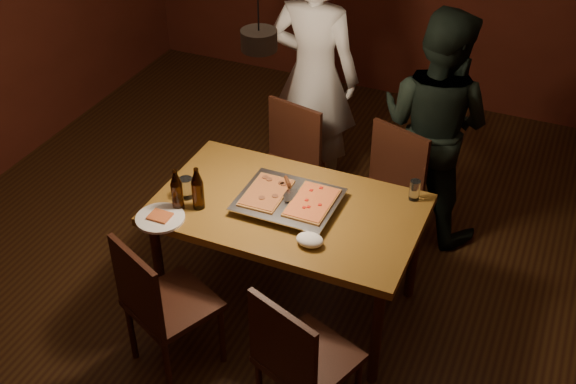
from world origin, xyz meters
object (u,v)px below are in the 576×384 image
at_px(chair_near_right, 298,353).
at_px(diner_white, 314,77).
at_px(chair_far_left, 286,157).
at_px(diner_dark, 434,125).
at_px(beer_bottle_b, 198,188).
at_px(dining_table, 288,217).
at_px(pizza_tray, 288,202).
at_px(plate_slice, 160,218).
at_px(chair_far_right, 387,184).
at_px(pendant_lamp, 259,38).
at_px(chair_near_left, 157,297).
at_px(beer_bottle_a, 177,190).

height_order(chair_near_right, diner_white, diner_white).
distance_m(chair_far_left, diner_dark, 1.01).
relative_size(chair_near_right, beer_bottle_b, 2.07).
xyz_separation_m(dining_table, diner_dark, (0.56, 1.13, 0.13)).
distance_m(diner_white, diner_dark, 0.93).
height_order(pizza_tray, plate_slice, pizza_tray).
xyz_separation_m(dining_table, chair_far_right, (0.38, 0.74, -0.14)).
height_order(dining_table, pendant_lamp, pendant_lamp).
bearing_deg(pendant_lamp, chair_near_left, -112.59).
distance_m(dining_table, diner_white, 1.35).
xyz_separation_m(chair_far_right, diner_white, (-0.73, 0.55, 0.36)).
height_order(pizza_tray, diner_dark, diner_dark).
relative_size(chair_near_right, diner_dark, 0.34).
bearing_deg(chair_near_right, chair_far_right, 111.44).
relative_size(chair_near_left, pendant_lamp, 0.51).
bearing_deg(chair_near_left, diner_white, 112.91).
bearing_deg(pizza_tray, chair_near_right, -68.92).
distance_m(chair_near_right, pizza_tray, 0.94).
height_order(chair_near_left, diner_dark, diner_dark).
xyz_separation_m(chair_far_left, diner_white, (-0.01, 0.52, 0.36)).
distance_m(chair_far_left, beer_bottle_b, 1.03).
bearing_deg(beer_bottle_b, chair_near_left, -86.64).
distance_m(chair_far_left, chair_near_left, 1.51).
relative_size(diner_white, pendant_lamp, 1.64).
distance_m(chair_far_right, diner_dark, 0.50).
bearing_deg(dining_table, chair_far_left, 114.46).
relative_size(chair_far_left, beer_bottle_b, 1.92).
bearing_deg(beer_bottle_b, diner_dark, 52.73).
distance_m(chair_far_right, plate_slice, 1.51).
bearing_deg(diner_dark, chair_far_left, 36.94).
height_order(chair_far_left, pendant_lamp, pendant_lamp).
relative_size(beer_bottle_a, beer_bottle_b, 0.98).
distance_m(chair_far_right, chair_near_right, 1.54).
xyz_separation_m(beer_bottle_b, diner_white, (0.10, 1.49, 0.02)).
bearing_deg(beer_bottle_b, pizza_tray, 25.17).
bearing_deg(chair_near_right, chair_near_left, -163.62).
xyz_separation_m(chair_near_left, beer_bottle_a, (-0.13, 0.48, 0.34)).
relative_size(chair_far_right, chair_near_left, 0.96).
bearing_deg(plate_slice, beer_bottle_b, 52.27).
relative_size(beer_bottle_a, plate_slice, 0.93).
height_order(chair_near_left, pendant_lamp, pendant_lamp).
height_order(diner_white, pendant_lamp, pendant_lamp).
height_order(dining_table, beer_bottle_b, beer_bottle_b).
bearing_deg(chair_near_left, chair_far_right, 86.37).
bearing_deg(chair_far_left, diner_white, -76.18).
bearing_deg(chair_near_left, pizza_tray, 85.33).
height_order(diner_white, diner_dark, diner_white).
relative_size(chair_near_right, diner_white, 0.30).
distance_m(pizza_tray, plate_slice, 0.72).
bearing_deg(chair_far_left, beer_bottle_b, 96.12).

